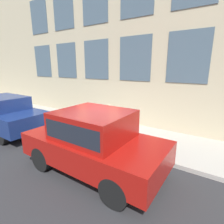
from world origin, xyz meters
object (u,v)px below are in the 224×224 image
at_px(person, 109,117).
at_px(parked_car_navy_far, 3,112).
at_px(fire_hydrant, 115,131).
at_px(parked_car_red_near, 94,139).

relative_size(person, parked_car_navy_far, 0.29).
distance_m(fire_hydrant, person, 0.63).
bearing_deg(fire_hydrant, parked_car_red_near, -163.67).
distance_m(person, parked_car_red_near, 2.41).
distance_m(fire_hydrant, parked_car_navy_far, 5.62).
xyz_separation_m(fire_hydrant, parked_car_navy_far, (-1.90, 5.27, 0.45)).
xyz_separation_m(fire_hydrant, parked_car_red_near, (-2.04, -0.60, 0.50)).
bearing_deg(parked_car_red_near, parked_car_navy_far, 88.59).
bearing_deg(person, fire_hydrant, -66.02).
relative_size(fire_hydrant, person, 0.51).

